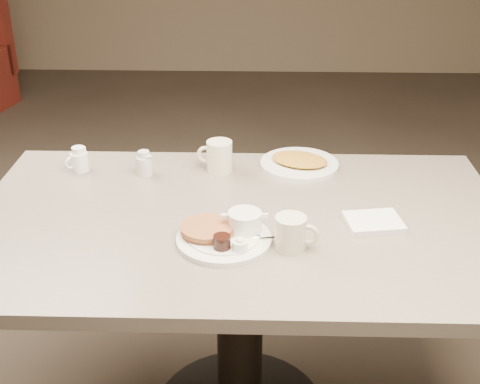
{
  "coord_description": "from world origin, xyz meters",
  "views": [
    {
      "loc": [
        0.05,
        -1.56,
        1.62
      ],
      "look_at": [
        0.0,
        0.02,
        0.82
      ],
      "focal_mm": 48.07,
      "sensor_mm": 36.0,
      "label": 1
    }
  ],
  "objects_px": {
    "creamer_right": "(144,164)",
    "hash_plate": "(299,163)",
    "diner_table": "(240,269)",
    "coffee_mug_near": "(291,233)",
    "coffee_mug_far": "(219,156)",
    "main_plate": "(226,233)",
    "creamer_left": "(79,160)"
  },
  "relations": [
    {
      "from": "coffee_mug_near",
      "to": "hash_plate",
      "type": "height_order",
      "value": "coffee_mug_near"
    },
    {
      "from": "creamer_right",
      "to": "hash_plate",
      "type": "relative_size",
      "value": 0.24
    },
    {
      "from": "coffee_mug_near",
      "to": "hash_plate",
      "type": "distance_m",
      "value": 0.51
    },
    {
      "from": "creamer_right",
      "to": "hash_plate",
      "type": "height_order",
      "value": "creamer_right"
    },
    {
      "from": "diner_table",
      "to": "coffee_mug_near",
      "type": "distance_m",
      "value": 0.3
    },
    {
      "from": "creamer_right",
      "to": "creamer_left",
      "type": "bearing_deg",
      "value": 173.4
    },
    {
      "from": "diner_table",
      "to": "coffee_mug_far",
      "type": "bearing_deg",
      "value": 103.88
    },
    {
      "from": "coffee_mug_near",
      "to": "coffee_mug_far",
      "type": "xyz_separation_m",
      "value": [
        -0.21,
        0.46,
        0.0
      ]
    },
    {
      "from": "diner_table",
      "to": "coffee_mug_far",
      "type": "xyz_separation_m",
      "value": [
        -0.08,
        0.31,
        0.22
      ]
    },
    {
      "from": "coffee_mug_far",
      "to": "creamer_right",
      "type": "distance_m",
      "value": 0.24
    },
    {
      "from": "diner_table",
      "to": "main_plate",
      "type": "xyz_separation_m",
      "value": [
        -0.03,
        -0.12,
        0.19
      ]
    },
    {
      "from": "diner_table",
      "to": "main_plate",
      "type": "relative_size",
      "value": 4.87
    },
    {
      "from": "coffee_mug_far",
      "to": "hash_plate",
      "type": "xyz_separation_m",
      "value": [
        0.26,
        0.04,
        -0.04
      ]
    },
    {
      "from": "creamer_right",
      "to": "diner_table",
      "type": "bearing_deg",
      "value": -41.36
    },
    {
      "from": "creamer_right",
      "to": "main_plate",
      "type": "bearing_deg",
      "value": -55.04
    },
    {
      "from": "creamer_right",
      "to": "coffee_mug_near",
      "type": "bearing_deg",
      "value": -43.95
    },
    {
      "from": "creamer_left",
      "to": "hash_plate",
      "type": "bearing_deg",
      "value": 4.08
    },
    {
      "from": "coffee_mug_near",
      "to": "creamer_right",
      "type": "distance_m",
      "value": 0.62
    },
    {
      "from": "main_plate",
      "to": "hash_plate",
      "type": "relative_size",
      "value": 0.92
    },
    {
      "from": "main_plate",
      "to": "diner_table",
      "type": "bearing_deg",
      "value": 74.98
    },
    {
      "from": "creamer_left",
      "to": "main_plate",
      "type": "bearing_deg",
      "value": -40.62
    },
    {
      "from": "main_plate",
      "to": "hash_plate",
      "type": "height_order",
      "value": "main_plate"
    },
    {
      "from": "diner_table",
      "to": "creamer_left",
      "type": "height_order",
      "value": "creamer_left"
    },
    {
      "from": "coffee_mug_far",
      "to": "creamer_left",
      "type": "height_order",
      "value": "coffee_mug_far"
    },
    {
      "from": "main_plate",
      "to": "hash_plate",
      "type": "distance_m",
      "value": 0.52
    },
    {
      "from": "creamer_right",
      "to": "coffee_mug_far",
      "type": "bearing_deg",
      "value": 8.92
    },
    {
      "from": "creamer_right",
      "to": "hash_plate",
      "type": "distance_m",
      "value": 0.5
    },
    {
      "from": "main_plate",
      "to": "hash_plate",
      "type": "bearing_deg",
      "value": 65.28
    },
    {
      "from": "coffee_mug_far",
      "to": "main_plate",
      "type": "bearing_deg",
      "value": -84.26
    },
    {
      "from": "main_plate",
      "to": "creamer_left",
      "type": "relative_size",
      "value": 3.85
    },
    {
      "from": "creamer_left",
      "to": "hash_plate",
      "type": "distance_m",
      "value": 0.71
    },
    {
      "from": "creamer_left",
      "to": "creamer_right",
      "type": "relative_size",
      "value": 1.0
    }
  ]
}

